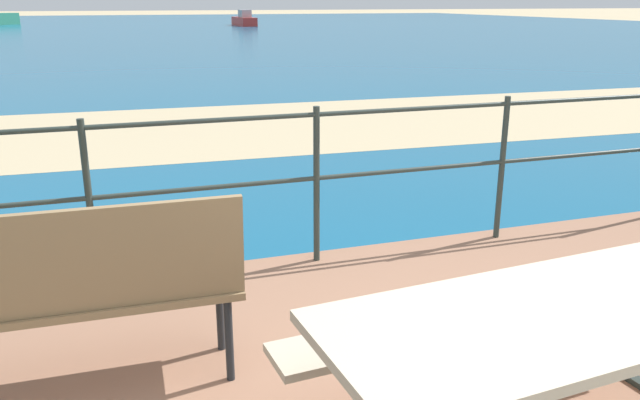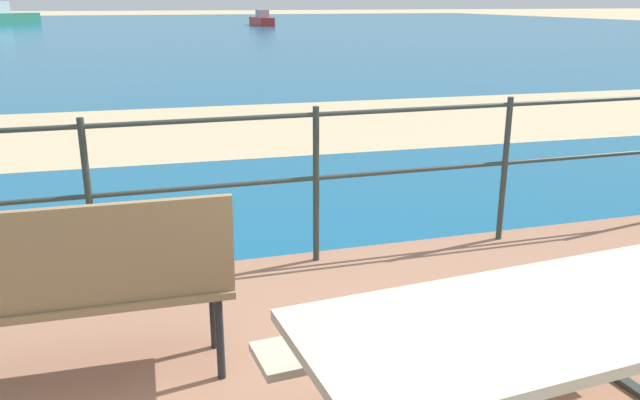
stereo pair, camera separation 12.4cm
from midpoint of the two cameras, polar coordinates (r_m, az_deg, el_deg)
The scene contains 6 objects.
sea_water at distance 41.65m, azimuth -17.17°, elevation 14.13°, with size 90.00×90.00×0.01m, color #145B84.
beach_strip at distance 9.68m, azimuth -10.68°, elevation 6.22°, with size 54.00×4.11×0.01m, color tan.
picnic_table at distance 2.50m, azimuth 20.25°, elevation -12.37°, with size 2.00×1.52×0.75m.
park_bench at distance 3.09m, azimuth -23.75°, elevation -7.12°, with size 1.68×0.46×0.95m.
railing_fence at distance 4.36m, azimuth -1.13°, elevation 3.10°, with size 5.94×0.04×1.10m.
boat_mid at distance 49.33m, azimuth -6.86°, elevation 15.60°, with size 1.05×4.79×1.12m.
Camera 1 is at (-1.31, -1.57, 1.83)m, focal length 35.99 mm.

